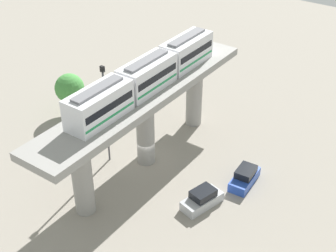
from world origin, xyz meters
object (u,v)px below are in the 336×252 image
object	(u,v)px
parked_car_silver	(202,199)
train	(147,75)
tree_near_viaduct	(70,88)
signal_post	(106,111)
parked_car_blue	(245,177)

from	to	relation	value
parked_car_silver	train	bearing A→B (deg)	175.14
tree_near_viaduct	signal_post	world-z (taller)	signal_post
train	tree_near_viaduct	world-z (taller)	train
parked_car_blue	tree_near_viaduct	xyz separation A→B (m)	(-24.03, -0.27, 2.74)
train	parked_car_blue	world-z (taller)	train
tree_near_viaduct	train	bearing A→B (deg)	-8.43
train	tree_near_viaduct	distance (m)	15.32
train	signal_post	bearing A→B (deg)	-142.17
parked_car_blue	tree_near_viaduct	distance (m)	24.19
train	signal_post	xyz separation A→B (m)	(-3.40, -2.64, -4.01)
train	parked_car_blue	distance (m)	14.21
parked_car_blue	tree_near_viaduct	size ratio (longest dim) A/B	0.82
parked_car_silver	signal_post	size ratio (longest dim) A/B	0.40
parked_car_silver	tree_near_viaduct	distance (m)	22.99
train	tree_near_viaduct	xyz separation A→B (m)	(-13.64, 2.02, -6.67)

